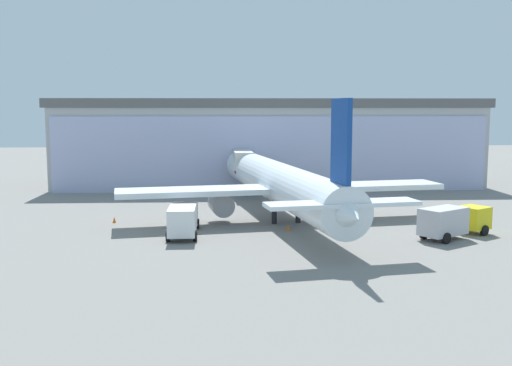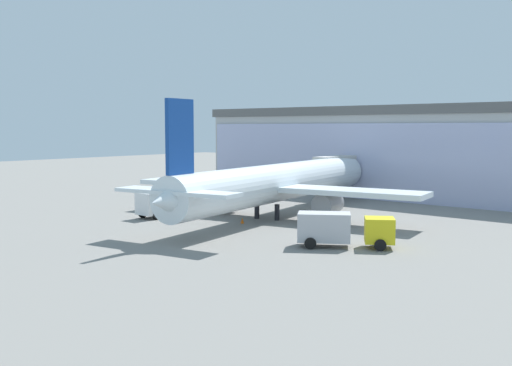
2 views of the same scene
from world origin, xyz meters
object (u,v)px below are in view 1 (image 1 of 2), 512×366
airplane (280,184)px  safety_cone_wingtip (114,220)px  jet_bridge (241,160)px  safety_cone_nose (288,228)px  baggage_cart (351,217)px  catering_truck (183,219)px  fuel_truck (453,220)px

airplane → safety_cone_wingtip: (-15.87, -0.76, -3.21)m
jet_bridge → safety_cone_nose: 24.43m
baggage_cart → jet_bridge: bearing=-106.8°
catering_truck → fuel_truck: same height
catering_truck → baggage_cart: 16.47m
fuel_truck → safety_cone_nose: bearing=132.2°
jet_bridge → fuel_truck: (16.35, -27.79, -2.75)m
jet_bridge → catering_truck: (-6.20, -25.28, -2.75)m
jet_bridge → safety_cone_nose: size_ratio=21.84×
fuel_truck → baggage_cart: size_ratio=2.34×
jet_bridge → baggage_cart: bearing=-155.6°
catering_truck → fuel_truck: 22.68m
jet_bridge → catering_truck: bearing=165.6°
airplane → baggage_cart: (6.56, -1.94, -2.99)m
airplane → safety_cone_wingtip: airplane is taller
jet_bridge → airplane: (2.89, -18.30, -0.73)m
baggage_cart → safety_cone_wingtip: 22.47m
catering_truck → safety_cone_nose: bearing=-80.7°
catering_truck → baggage_cart: (15.65, 5.05, -0.97)m
fuel_truck → safety_cone_wingtip: size_ratio=13.39×
catering_truck → safety_cone_nose: size_ratio=13.33×
safety_cone_nose → catering_truck: bearing=-171.6°
fuel_truck → safety_cone_wingtip: bearing=131.6°
airplane → jet_bridge: bearing=0.3°
jet_bridge → baggage_cart: size_ratio=3.81×
safety_cone_nose → safety_cone_wingtip: (-15.92, 4.87, 0.00)m
jet_bridge → baggage_cart: jet_bridge is taller
jet_bridge → safety_cone_wingtip: size_ratio=21.84×
catering_truck → safety_cone_wingtip: size_ratio=13.33×
jet_bridge → safety_cone_nose: (2.94, -23.93, -3.94)m
airplane → fuel_truck: airplane is taller
fuel_truck → safety_cone_nose: size_ratio=13.39×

